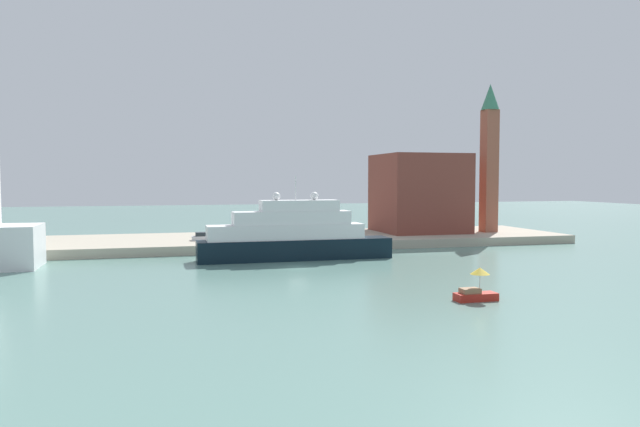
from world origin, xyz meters
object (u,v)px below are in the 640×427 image
Objects in this scene: parked_car at (204,237)px; mooring_bollard at (294,240)px; bell_tower at (489,152)px; person_figure at (238,235)px; harbor_building at (419,193)px; large_yacht at (293,236)px; small_motorboat at (476,289)px.

mooring_bollard is at bearing -26.09° from parked_car.
bell_tower reaches higher than person_figure.
bell_tower reaches higher than harbor_building.
bell_tower reaches higher than large_yacht.
large_yacht is at bearing -70.15° from person_figure.
parked_car is at bearing -171.73° from harbor_building.
person_figure is at bearing -177.20° from bell_tower.
person_figure is (-5.87, 16.25, -1.18)m from large_yacht.
person_figure is at bearing 108.72° from small_motorboat.
person_figure is (-16.58, 48.92, 1.11)m from small_motorboat.
bell_tower is 16.86× the size of person_figure.
bell_tower is at bearing 2.23° from parked_car.
large_yacht is 16.73× the size of person_figure.
small_motorboat is (10.71, -32.67, -2.29)m from large_yacht.
small_motorboat is at bearing -121.87° from bell_tower.
mooring_bollard is (13.89, -6.80, -0.23)m from parked_car.
small_motorboat reaches higher than parked_car.
small_motorboat is at bearing -65.63° from parked_car.
bell_tower is 56.20m from parked_car.
small_motorboat is 2.43× the size of person_figure.
large_yacht reaches higher than mooring_bollard.
large_yacht reaches higher than small_motorboat.
large_yacht is 41.30× the size of mooring_bollard.
small_motorboat reaches higher than mooring_bollard.
harbor_building is at bearing 70.88° from small_motorboat.
parked_car is (-11.57, 16.51, -1.38)m from large_yacht.
small_motorboat is at bearing -109.12° from harbor_building.
bell_tower is 50.68m from person_figure.
bell_tower is 7.09× the size of parked_car.
person_figure is (5.70, -0.26, 0.20)m from parked_car.
parked_car is at bearing -177.77° from bell_tower.
large_yacht is at bearing -142.95° from harbor_building.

